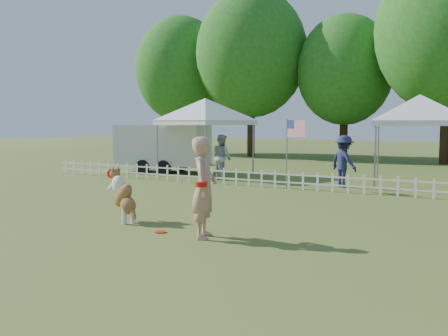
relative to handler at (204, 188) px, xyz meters
name	(u,v)px	position (x,y,z in m)	size (l,w,h in m)	color
ground	(171,227)	(-1.13, 0.50, -0.96)	(120.00, 120.00, 0.00)	#36521A
picket_fence	(296,180)	(-1.13, 7.50, -0.66)	(22.00, 0.08, 0.60)	white
handler	(204,188)	(0.00, 0.00, 0.00)	(0.70, 0.46, 1.92)	tan
dog	(124,196)	(-2.36, 0.42, -0.37)	(1.14, 0.38, 1.17)	brown
frisbee_on_turf	(160,232)	(-1.00, -0.05, -0.95)	(0.24, 0.24, 0.02)	red
canopy_tent_left	(205,138)	(-6.00, 9.64, 0.62)	(3.06, 3.06, 3.16)	white
canopy_tent_right	(418,141)	(2.18, 10.62, 0.60)	(3.02, 3.02, 3.12)	white
cargo_trailer	(163,148)	(-8.48, 10.05, 0.12)	(4.92, 2.17, 2.17)	silver
flag_pole	(287,154)	(-1.51, 7.59, 0.21)	(0.90, 0.09, 2.34)	gray
spectator_a	(222,157)	(-4.71, 8.76, -0.08)	(0.86, 0.67, 1.77)	#A2A3A7
spectator_b	(344,161)	(0.05, 8.90, -0.07)	(1.15, 0.66, 1.78)	#23264C
tree_far_left	(181,79)	(-16.13, 22.50, 4.54)	(6.60, 6.60, 11.00)	#245D1A
tree_left	(251,66)	(-10.13, 22.00, 5.04)	(7.40, 7.40, 12.00)	#245D1A
tree_center_left	(345,80)	(-4.13, 23.00, 3.94)	(6.00, 6.00, 9.80)	#245D1A
tree_center_right	(448,46)	(1.87, 21.50, 5.34)	(7.60, 7.60, 12.60)	#245D1A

